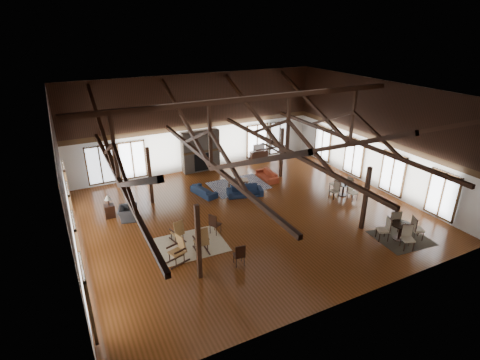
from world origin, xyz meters
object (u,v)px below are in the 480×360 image
cafe_table_near (400,229)px  tv_console (258,155)px  sofa_navy_front (245,191)px  armchair (128,213)px  sofa_orange (267,175)px  coffee_table (238,181)px  sofa_navy_left (204,191)px  cafe_table_far (343,187)px

cafe_table_near → tv_console: bearing=92.8°
cafe_table_near → tv_console: 11.72m
sofa_navy_front → armchair: size_ratio=2.01×
sofa_orange → coffee_table: (-2.09, -0.24, 0.13)m
sofa_navy_left → cafe_table_far: (6.82, -3.49, 0.22)m
sofa_navy_left → sofa_orange: (4.23, 0.33, 0.01)m
coffee_table → cafe_table_far: size_ratio=0.70×
sofa_navy_left → cafe_table_far: size_ratio=0.94×
tv_console → cafe_table_near: bearing=-87.2°
sofa_navy_left → sofa_orange: size_ratio=0.98×
sofa_navy_left → cafe_table_near: (6.02, -8.10, 0.28)m
armchair → tv_console: (9.74, 4.50, -0.00)m
sofa_orange → sofa_navy_left: bearing=-83.6°
armchair → tv_console: bearing=-49.8°
sofa_navy_front → cafe_table_far: 5.40m
sofa_navy_left → armchair: bearing=87.6°
sofa_navy_left → coffee_table: (2.15, 0.09, 0.13)m
sofa_navy_front → sofa_navy_left: (-1.97, 1.11, -0.03)m
armchair → coffee_table: bearing=-65.9°
sofa_navy_left → cafe_table_near: 10.09m
sofa_navy_left → tv_console: (5.46, 3.61, 0.06)m
sofa_navy_front → cafe_table_near: cafe_table_near is taller
sofa_navy_left → cafe_table_near: cafe_table_near is taller
sofa_navy_front → armchair: bearing=-167.0°
sofa_navy_front → tv_console: (3.48, 4.72, 0.03)m
sofa_orange → cafe_table_far: (2.59, -3.82, 0.21)m
armchair → cafe_table_near: size_ratio=0.48×
sofa_orange → cafe_table_near: bearing=13.9°
coffee_table → sofa_navy_front: bearing=-78.8°
coffee_table → cafe_table_near: (3.88, -8.19, 0.14)m
sofa_navy_left → coffee_table: size_ratio=1.34×
sofa_orange → cafe_table_far: cafe_table_far is taller
sofa_navy_left → coffee_table: bearing=-101.8°
sofa_navy_front → sofa_navy_left: bearing=165.5°
sofa_navy_front → cafe_table_near: 8.08m
sofa_navy_left → armchair: 4.38m
armchair → sofa_navy_left: bearing=-62.8°
tv_console → sofa_navy_front: bearing=-126.4°
cafe_table_near → tv_console: (-0.57, 11.70, -0.21)m
sofa_navy_front → cafe_table_far: size_ratio=1.06×
coffee_table → cafe_table_near: size_ratio=0.63×
cafe_table_far → tv_console: cafe_table_far is taller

